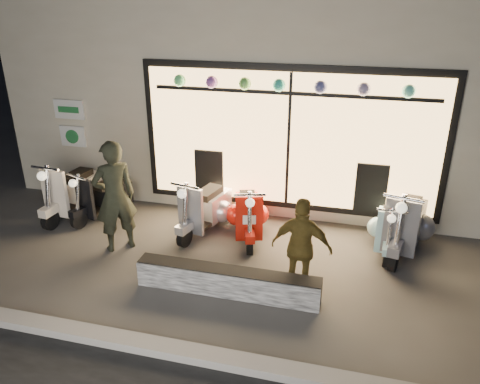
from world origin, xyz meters
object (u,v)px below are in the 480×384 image
object	(u,v)px
scooter_red	(248,213)
woman	(302,247)
scooter_silver	(208,207)
graffiti_barrier	(228,281)
man	(115,197)

from	to	relation	value
scooter_red	woman	distance (m)	1.95
scooter_silver	scooter_red	world-z (taller)	scooter_silver
graffiti_barrier	man	xyz separation A→B (m)	(-2.12, 0.79, 0.74)
graffiti_barrier	woman	distance (m)	1.16
scooter_red	graffiti_barrier	bearing A→B (deg)	-101.44
woman	graffiti_barrier	bearing A→B (deg)	21.68
graffiti_barrier	scooter_silver	xyz separation A→B (m)	(-0.90, 1.87, 0.22)
graffiti_barrier	scooter_red	bearing A→B (deg)	94.84
graffiti_barrier	scooter_silver	bearing A→B (deg)	115.88
man	woman	world-z (taller)	man
scooter_silver	man	xyz separation A→B (m)	(-1.21, -1.07, 0.52)
graffiti_barrier	man	distance (m)	2.38
scooter_red	man	bearing A→B (deg)	-168.00
scooter_red	man	size ratio (longest dim) A/B	0.75
man	graffiti_barrier	bearing A→B (deg)	115.14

